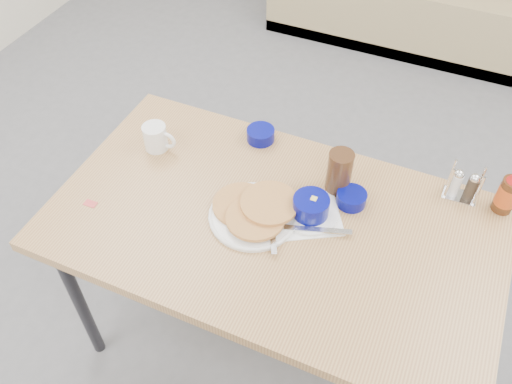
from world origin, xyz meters
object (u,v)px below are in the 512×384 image
at_px(amber_tumbler, 339,172).
at_px(condiment_caddy, 463,187).
at_px(butter_bowl, 351,198).
at_px(syrup_bottle, 508,193).
at_px(creamer_bowl, 261,135).
at_px(coffee_mug, 156,137).
at_px(dining_table, 274,234).
at_px(pancake_plate, 254,212).
at_px(grits_setting, 311,209).

relative_size(amber_tumbler, condiment_caddy, 1.19).
xyz_separation_m(butter_bowl, syrup_bottle, (0.44, 0.17, 0.05)).
xyz_separation_m(creamer_bowl, syrup_bottle, (0.83, 0.01, 0.05)).
xyz_separation_m(coffee_mug, butter_bowl, (0.70, 0.02, -0.03)).
xyz_separation_m(condiment_caddy, syrup_bottle, (0.13, 0.00, 0.03)).
height_order(dining_table, amber_tumbler, amber_tumbler).
relative_size(pancake_plate, butter_bowl, 2.89).
relative_size(creamer_bowl, syrup_bottle, 0.59).
distance_m(grits_setting, creamer_bowl, 0.39).
relative_size(dining_table, pancake_plate, 5.04).
bearing_deg(coffee_mug, grits_setting, -7.66).
relative_size(butter_bowl, amber_tumbler, 0.63).
distance_m(grits_setting, amber_tumbler, 0.16).
xyz_separation_m(pancake_plate, butter_bowl, (0.26, 0.18, 0.00)).
bearing_deg(creamer_bowl, coffee_mug, -149.47).
xyz_separation_m(pancake_plate, syrup_bottle, (0.70, 0.35, 0.05)).
xyz_separation_m(creamer_bowl, butter_bowl, (0.39, -0.16, -0.00)).
height_order(amber_tumbler, syrup_bottle, syrup_bottle).
bearing_deg(pancake_plate, butter_bowl, 34.01).
relative_size(grits_setting, condiment_caddy, 2.15).
relative_size(pancake_plate, amber_tumbler, 1.83).
bearing_deg(butter_bowl, pancake_plate, -145.99).
relative_size(grits_setting, creamer_bowl, 2.76).
height_order(dining_table, butter_bowl, butter_bowl).
distance_m(creamer_bowl, syrup_bottle, 0.83).
bearing_deg(coffee_mug, amber_tumbler, 6.03).
relative_size(dining_table, creamer_bowl, 14.09).
height_order(pancake_plate, creamer_bowl, pancake_plate).
bearing_deg(syrup_bottle, condiment_caddy, 180.00).
bearing_deg(dining_table, coffee_mug, 163.76).
height_order(dining_table, coffee_mug, coffee_mug).
height_order(coffee_mug, creamer_bowl, coffee_mug).
xyz_separation_m(dining_table, amber_tumbler, (0.13, 0.21, 0.14)).
bearing_deg(condiment_caddy, amber_tumbler, -163.36).
bearing_deg(condiment_caddy, coffee_mug, -171.05).
bearing_deg(butter_bowl, creamer_bowl, 157.21).
relative_size(dining_table, coffee_mug, 11.49).
relative_size(dining_table, syrup_bottle, 8.27).
bearing_deg(dining_table, creamer_bowl, 119.75).
relative_size(dining_table, grits_setting, 5.10).
bearing_deg(syrup_bottle, coffee_mug, -170.44).
distance_m(pancake_plate, syrup_bottle, 0.79).
distance_m(grits_setting, condiment_caddy, 0.50).
distance_m(amber_tumbler, condiment_caddy, 0.40).
relative_size(coffee_mug, amber_tumbler, 0.80).
bearing_deg(creamer_bowl, pancake_plate, -69.67).
height_order(grits_setting, amber_tumbler, amber_tumbler).
xyz_separation_m(creamer_bowl, amber_tumbler, (0.33, -0.12, 0.05)).
distance_m(coffee_mug, amber_tumbler, 0.64).
bearing_deg(butter_bowl, amber_tumbler, 144.13).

